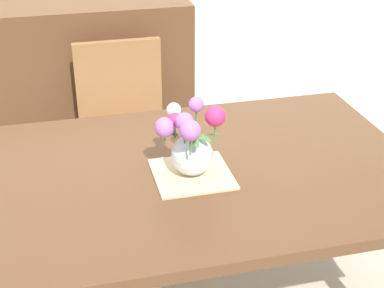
{
  "coord_description": "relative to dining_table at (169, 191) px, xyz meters",
  "views": [
    {
      "loc": [
        -0.34,
        -1.68,
        1.74
      ],
      "look_at": [
        0.07,
        -0.04,
        0.84
      ],
      "focal_mm": 53.96,
      "sensor_mm": 36.0,
      "label": 1
    }
  ],
  "objects": [
    {
      "name": "flower_vase",
      "position": [
        0.07,
        -0.04,
        0.2
      ],
      "size": [
        0.22,
        0.23,
        0.26
      ],
      "color": "silver",
      "rests_on": "placemat"
    },
    {
      "name": "dining_table",
      "position": [
        0.0,
        0.0,
        0.0
      ],
      "size": [
        1.75,
        1.03,
        0.72
      ],
      "color": "brown",
      "rests_on": "ground_plane"
    },
    {
      "name": "chair_far",
      "position": [
        -0.05,
        0.86,
        -0.13
      ],
      "size": [
        0.42,
        0.42,
        0.9
      ],
      "rotation": [
        0.0,
        0.0,
        3.14
      ],
      "color": "olive",
      "rests_on": "ground_plane"
    },
    {
      "name": "placemat",
      "position": [
        0.07,
        -0.04,
        0.08
      ],
      "size": [
        0.26,
        0.26,
        0.01
      ],
      "primitive_type": "cube",
      "color": "#CCB789",
      "rests_on": "dining_table"
    },
    {
      "name": "dresser",
      "position": [
        -0.33,
        1.33,
        -0.15
      ],
      "size": [
        1.4,
        0.47,
        1.0
      ],
      "color": "brown",
      "rests_on": "ground_plane"
    }
  ]
}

